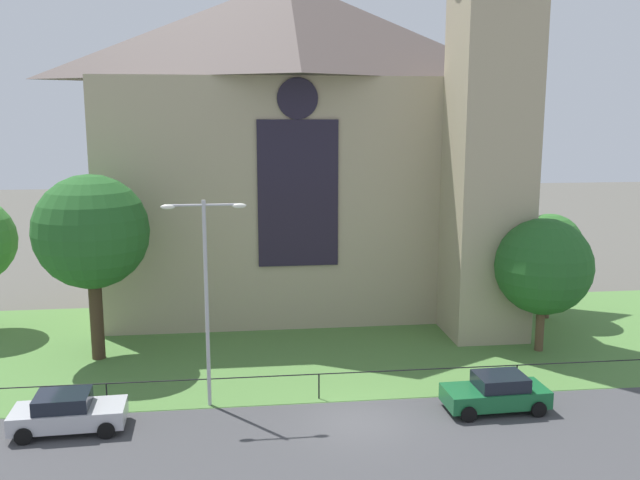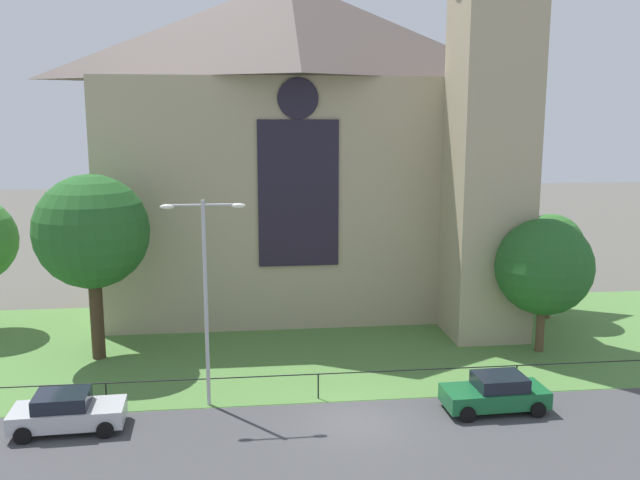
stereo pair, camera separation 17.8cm
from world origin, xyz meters
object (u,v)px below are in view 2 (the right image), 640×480
object	(u,v)px
tree_right_far	(551,247)
tree_left_near	(92,232)
tree_right_near	(544,267)
parked_car_green	(496,393)
church_building	(303,142)
parked_car_silver	(67,412)
streetlamp_near	(205,278)

from	to	relation	value
tree_right_far	tree_left_near	distance (m)	25.56
tree_right_near	tree_left_near	distance (m)	22.41
tree_right_near	parked_car_green	world-z (taller)	tree_right_near
church_building	tree_right_far	xyz separation A→B (m)	(14.08, -4.90, -5.97)
parked_car_green	parked_car_silver	bearing A→B (deg)	-2.58
tree_left_near	streetlamp_near	size ratio (longest dim) A/B	1.06
tree_right_far	streetlamp_near	bearing A→B (deg)	-152.20
tree_right_far	parked_car_silver	world-z (taller)	tree_right_far
church_building	tree_left_near	world-z (taller)	church_building
tree_left_near	parked_car_green	bearing A→B (deg)	-25.24
tree_right_near	streetlamp_near	xyz separation A→B (m)	(-16.58, -4.79, 1.04)
tree_right_near	tree_left_near	bearing A→B (deg)	176.08
tree_right_near	church_building	bearing A→B (deg)	137.15
church_building	tree_right_near	distance (m)	16.34
church_building	parked_car_green	distance (m)	20.53
church_building	tree_right_near	size ratio (longest dim) A/B	3.79
tree_right_near	parked_car_green	bearing A→B (deg)	-126.11
streetlamp_near	parked_car_green	bearing A→B (deg)	-9.17
tree_right_near	parked_car_green	xyz separation A→B (m)	(-4.87, -6.68, -3.67)
church_building	streetlamp_near	size ratio (longest dim) A/B	3.01
church_building	tree_right_far	world-z (taller)	church_building
tree_left_near	streetlamp_near	bearing A→B (deg)	-47.93
tree_right_far	streetlamp_near	xyz separation A→B (m)	(-19.47, -10.26, 1.16)
church_building	parked_car_silver	world-z (taller)	church_building
tree_left_near	parked_car_green	world-z (taller)	tree_left_near
streetlamp_near	parked_car_silver	world-z (taller)	streetlamp_near
tree_right_near	tree_right_far	size ratio (longest dim) A/B	1.10
tree_left_near	streetlamp_near	distance (m)	8.55
tree_right_near	streetlamp_near	world-z (taller)	streetlamp_near
streetlamp_near	parked_car_green	world-z (taller)	streetlamp_near
tree_left_near	streetlamp_near	xyz separation A→B (m)	(5.70, -6.31, -0.91)
tree_right_far	tree_right_near	bearing A→B (deg)	-117.84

